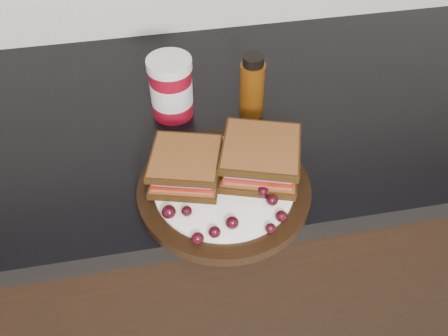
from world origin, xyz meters
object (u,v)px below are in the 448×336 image
(plate, at_px, (224,190))
(sandwich_left, at_px, (186,167))
(condiment_jar, at_px, (171,88))
(oil_bottle, at_px, (252,86))

(plate, bearing_deg, sandwich_left, 155.95)
(sandwich_left, height_order, condiment_jar, condiment_jar)
(plate, height_order, oil_bottle, oil_bottle)
(sandwich_left, height_order, oil_bottle, oil_bottle)
(sandwich_left, distance_m, oil_bottle, 0.22)
(condiment_jar, xyz_separation_m, oil_bottle, (0.15, -0.03, 0.00))
(condiment_jar, bearing_deg, plate, -75.50)
(sandwich_left, relative_size, oil_bottle, 0.85)
(plate, bearing_deg, condiment_jar, 104.50)
(oil_bottle, bearing_deg, plate, -114.66)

